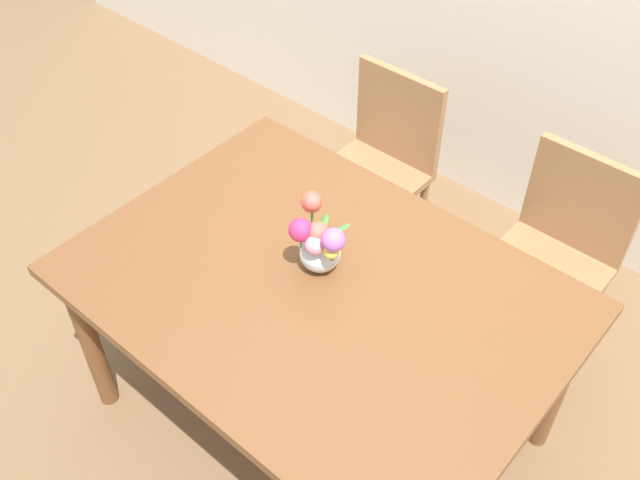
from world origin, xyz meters
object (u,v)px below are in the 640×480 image
(chair_right, at_px, (558,250))
(flower_vase, at_px, (318,241))
(dining_table, at_px, (318,303))
(chair_left, at_px, (381,159))

(chair_right, xyz_separation_m, flower_vase, (-0.47, -0.84, 0.37))
(dining_table, bearing_deg, flower_vase, 131.70)
(chair_right, bearing_deg, flower_vase, 60.86)
(chair_right, height_order, flower_vase, flower_vase)
(dining_table, height_order, chair_right, chair_right)
(dining_table, distance_m, flower_vase, 0.22)
(chair_left, distance_m, flower_vase, 0.99)
(chair_left, height_order, flower_vase, flower_vase)
(chair_left, height_order, chair_right, same)
(dining_table, height_order, chair_left, chair_left)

